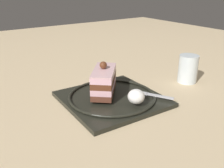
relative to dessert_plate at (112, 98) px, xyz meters
The scene contains 6 objects.
ground_plane 0.03m from the dessert_plate, 60.63° to the right, with size 2.40×2.40×0.00m, color #D2B78C.
dessert_plate is the anchor object (origin of this frame).
cake_slice 0.05m from the dessert_plate, 65.92° to the right, with size 0.12×0.13×0.08m.
whipped_cream_dollop 0.08m from the dessert_plate, 104.68° to the left, with size 0.04×0.04×0.04m, color white.
fork 0.10m from the dessert_plate, 142.57° to the left, with size 0.06×0.10×0.00m.
drink_glass_near 0.27m from the dessert_plate, behind, with size 0.06×0.06×0.09m.
Camera 1 is at (0.33, 0.52, 0.29)m, focal length 40.58 mm.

